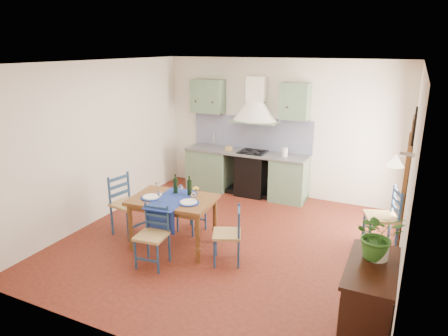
{
  "coord_description": "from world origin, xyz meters",
  "views": [
    {
      "loc": [
        2.42,
        -5.27,
        3.03
      ],
      "look_at": [
        -0.21,
        0.3,
        1.13
      ],
      "focal_mm": 32.0,
      "sensor_mm": 36.0,
      "label": 1
    }
  ],
  "objects_px": {
    "potted_plant": "(378,235)",
    "dining_table": "(173,204)",
    "sideboard": "(368,302)",
    "chair_near": "(153,235)"
  },
  "relations": [
    {
      "from": "chair_near",
      "to": "sideboard",
      "type": "height_order",
      "value": "sideboard"
    },
    {
      "from": "dining_table",
      "to": "sideboard",
      "type": "xyz_separation_m",
      "value": [
        2.97,
        -0.99,
        -0.2
      ]
    },
    {
      "from": "sideboard",
      "to": "potted_plant",
      "type": "bearing_deg",
      "value": 86.89
    },
    {
      "from": "chair_near",
      "to": "potted_plant",
      "type": "height_order",
      "value": "potted_plant"
    },
    {
      "from": "sideboard",
      "to": "chair_near",
      "type": "bearing_deg",
      "value": 172.36
    },
    {
      "from": "dining_table",
      "to": "potted_plant",
      "type": "bearing_deg",
      "value": -15.3
    },
    {
      "from": "potted_plant",
      "to": "dining_table",
      "type": "bearing_deg",
      "value": 164.7
    },
    {
      "from": "potted_plant",
      "to": "chair_near",
      "type": "bearing_deg",
      "value": 175.75
    },
    {
      "from": "dining_table",
      "to": "potted_plant",
      "type": "xyz_separation_m",
      "value": [
        2.98,
        -0.81,
        0.48
      ]
    },
    {
      "from": "chair_near",
      "to": "potted_plant",
      "type": "relative_size",
      "value": 1.72
    }
  ]
}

